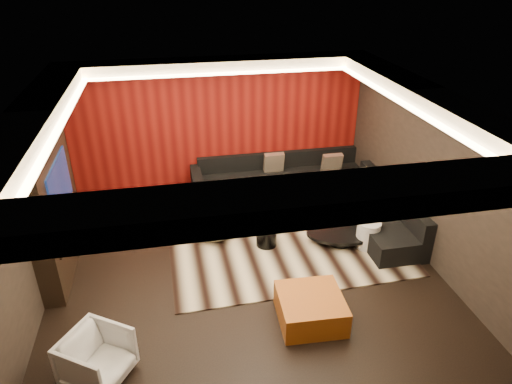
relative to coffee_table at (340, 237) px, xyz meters
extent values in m
cube|color=black|center=(-1.76, -0.38, -0.13)|extent=(6.00, 6.00, 0.02)
cube|color=silver|center=(-1.76, -0.38, 2.69)|extent=(6.00, 6.00, 0.02)
cube|color=black|center=(-1.76, 2.63, 1.28)|extent=(6.00, 0.02, 2.80)
cube|color=black|center=(-4.77, -0.38, 1.28)|extent=(0.02, 6.00, 2.80)
cube|color=black|center=(1.25, -0.38, 1.28)|extent=(0.02, 6.00, 2.80)
cube|color=#6B0C0A|center=(-1.76, 2.59, 1.28)|extent=(5.98, 0.05, 2.78)
cube|color=silver|center=(-1.76, 2.32, 2.57)|extent=(6.00, 0.60, 0.22)
cube|color=silver|center=(-1.76, -3.08, 2.57)|extent=(6.00, 0.60, 0.22)
cube|color=silver|center=(-4.46, -0.38, 2.57)|extent=(0.60, 4.80, 0.22)
cube|color=silver|center=(0.94, -0.38, 2.57)|extent=(0.60, 4.80, 0.22)
cube|color=#FFD899|center=(-1.76, 1.98, 2.48)|extent=(4.80, 0.08, 0.04)
cube|color=#FFD899|center=(-1.76, -2.74, 2.48)|extent=(4.80, 0.08, 0.04)
cube|color=#FFD899|center=(-4.12, -0.38, 2.48)|extent=(0.08, 4.80, 0.04)
cube|color=#FFD899|center=(0.60, -0.38, 2.48)|extent=(0.08, 4.80, 0.04)
cube|color=black|center=(-4.61, 0.22, 0.98)|extent=(0.30, 2.00, 2.20)
cube|color=black|center=(-4.45, 0.22, 1.33)|extent=(0.04, 1.30, 0.80)
cube|color=black|center=(-4.45, 0.22, 0.58)|extent=(0.04, 1.60, 0.04)
cube|color=beige|center=(-0.96, 0.27, -0.11)|extent=(4.06, 3.08, 0.02)
cylinder|color=black|center=(0.00, 0.00, 0.00)|extent=(1.43, 1.43, 0.20)
cylinder|color=black|center=(-1.28, 0.17, 0.11)|extent=(0.44, 0.44, 0.42)
ellipsoid|color=beige|center=(-2.12, 0.58, 0.09)|extent=(0.86, 0.86, 0.37)
cylinder|color=silver|center=(0.42, -0.21, 0.13)|extent=(0.41, 0.41, 0.50)
cube|color=#8B3E12|center=(-1.08, -1.72, 0.07)|extent=(0.92, 0.92, 0.39)
imported|color=silver|center=(-3.84, -2.17, 0.20)|extent=(0.96, 0.96, 0.64)
cube|color=black|center=(-0.51, 2.17, 0.08)|extent=(3.50, 0.90, 0.40)
cube|color=black|center=(-0.51, 2.52, 0.46)|extent=(3.50, 0.20, 0.35)
cube|color=black|center=(0.79, 0.42, 0.08)|extent=(0.90, 2.60, 0.40)
cube|color=black|center=(1.14, 0.42, 0.46)|extent=(0.20, 2.60, 0.35)
cube|color=black|center=(-2.31, 2.17, 0.18)|extent=(0.20, 0.90, 0.60)
cube|color=tan|center=(0.87, 1.01, 0.50)|extent=(0.12, 0.50, 0.50)
cube|color=tan|center=(0.53, 2.00, 0.50)|extent=(0.42, 0.20, 0.44)
cube|color=tan|center=(-0.66, 2.28, 0.50)|extent=(0.42, 0.20, 0.44)
camera|label=1|loc=(-2.77, -6.30, 4.41)|focal=32.00mm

